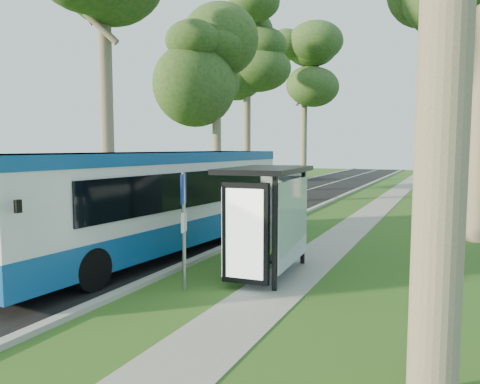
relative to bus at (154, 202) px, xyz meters
The scene contains 16 objects.
ground 2.32m from the bus, 16.88° to the left, with size 120.00×120.00×0.00m, color #2D581B.
road 10.78m from the bus, 100.37° to the left, with size 7.00×100.00×0.02m, color black.
kerb_east 10.71m from the bus, 81.41° to the left, with size 0.25×100.00×0.12m, color #9E9B93.
kerb_west 11.90m from the bus, 117.33° to the left, with size 0.25×100.00×0.12m, color #9E9B93.
centre_line 10.77m from the bus, 100.37° to the left, with size 0.12×100.00×0.01m, color white.
footpath 11.55m from the bus, 66.38° to the left, with size 1.50×100.00×0.02m, color gray.
bus is the anchor object (origin of this frame).
bus_stop_sign 3.82m from the bus, 45.27° to the right, with size 0.15×0.38×2.73m.
bus_shelter 4.18m from the bus, 15.07° to the right, with size 1.93×3.33×2.77m.
litter_bin 7.29m from the bus, 71.44° to the left, with size 0.48×0.48×0.84m.
car_white 20.20m from the bus, 107.62° to the left, with size 1.74×4.33×1.47m, color silver.
car_silver 33.94m from the bus, 101.65° to the left, with size 1.61×4.60×1.52m, color #AFB2B7.
tree_west_c 21.52m from the bus, 111.87° to the left, with size 5.20×5.20×13.20m.
tree_west_d 31.72m from the bus, 108.30° to the left, with size 5.20×5.20×16.14m.
tree_west_e 40.24m from the bus, 100.19° to the left, with size 5.20×5.20×15.07m.
tree_east_d 33.31m from the bus, 72.55° to the left, with size 5.20×5.20×14.89m.
Camera 1 is at (6.64, -12.24, 3.28)m, focal length 35.00 mm.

